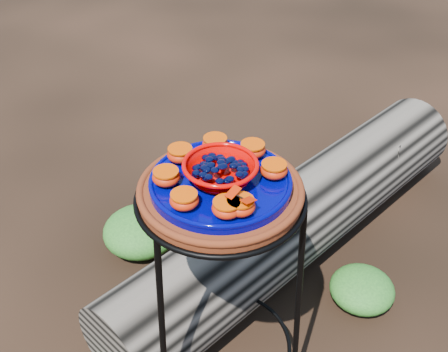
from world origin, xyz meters
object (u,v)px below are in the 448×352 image
object	(u,v)px
plant_stand	(221,298)
driftwood_log	(298,217)
red_bowl	(220,172)
cobalt_plate	(220,183)
terracotta_saucer	(221,192)

from	to	relation	value
plant_stand	driftwood_log	size ratio (longest dim) A/B	0.42
plant_stand	red_bowl	size ratio (longest dim) A/B	4.31
cobalt_plate	red_bowl	xyz separation A→B (m)	(0.00, 0.00, 0.03)
terracotta_saucer	cobalt_plate	bearing A→B (deg)	0.00
driftwood_log	terracotta_saucer	bearing A→B (deg)	-133.22
terracotta_saucer	cobalt_plate	xyz separation A→B (m)	(0.00, 0.00, 0.03)
cobalt_plate	driftwood_log	distance (m)	0.85
plant_stand	red_bowl	world-z (taller)	red_bowl
red_bowl	cobalt_plate	bearing A→B (deg)	0.00
driftwood_log	plant_stand	bearing A→B (deg)	-133.22
plant_stand	driftwood_log	distance (m)	0.65
terracotta_saucer	driftwood_log	xyz separation A→B (m)	(0.42, 0.45, -0.56)
driftwood_log	red_bowl	bearing A→B (deg)	-133.22
terracotta_saucer	cobalt_plate	world-z (taller)	cobalt_plate
plant_stand	cobalt_plate	xyz separation A→B (m)	(0.00, 0.00, 0.39)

